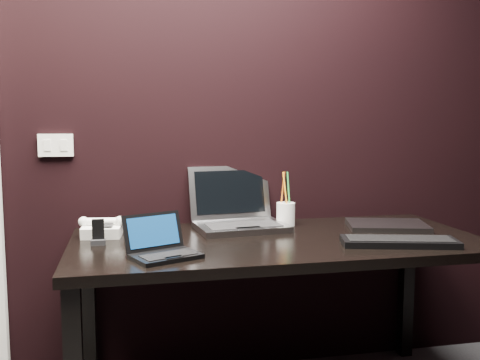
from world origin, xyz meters
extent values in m
plane|color=black|center=(0.00, 1.80, 1.30)|extent=(4.00, 0.00, 4.00)
cube|color=silver|center=(-0.62, 1.79, 1.12)|extent=(0.15, 0.02, 0.10)
cube|color=silver|center=(-0.66, 1.78, 1.12)|extent=(0.03, 0.01, 0.05)
cube|color=silver|center=(-0.58, 1.78, 1.12)|extent=(0.03, 0.01, 0.05)
cube|color=black|center=(0.30, 1.40, 0.72)|extent=(1.70, 0.80, 0.04)
cube|color=black|center=(-0.50, 1.75, 0.35)|extent=(0.06, 0.06, 0.70)
cube|color=black|center=(1.10, 1.75, 0.35)|extent=(0.06, 0.06, 0.70)
cube|color=black|center=(-0.18, 1.17, 0.75)|extent=(0.27, 0.24, 0.02)
cube|color=black|center=(-0.18, 1.15, 0.76)|extent=(0.21, 0.15, 0.00)
cube|color=black|center=(-0.16, 1.11, 0.76)|extent=(0.07, 0.05, 0.00)
cube|color=black|center=(-0.22, 1.26, 0.82)|extent=(0.23, 0.13, 0.13)
cube|color=#0A2951|center=(-0.22, 1.26, 0.82)|extent=(0.20, 0.11, 0.11)
cube|color=gray|center=(0.18, 1.60, 0.75)|extent=(0.42, 0.32, 0.03)
cube|color=black|center=(0.19, 1.57, 0.77)|extent=(0.34, 0.19, 0.00)
cube|color=gray|center=(0.20, 1.49, 0.77)|extent=(0.11, 0.06, 0.00)
cube|color=gray|center=(0.17, 1.77, 0.89)|extent=(0.40, 0.12, 0.25)
cube|color=black|center=(0.17, 1.77, 0.89)|extent=(0.34, 0.09, 0.20)
cube|color=black|center=(0.74, 1.18, 0.75)|extent=(0.47, 0.26, 0.03)
cube|color=black|center=(0.74, 1.18, 0.77)|extent=(0.43, 0.22, 0.00)
cube|color=gray|center=(0.85, 1.50, 0.75)|extent=(0.40, 0.34, 0.02)
cube|color=white|center=(-0.42, 1.59, 0.77)|extent=(0.18, 0.16, 0.07)
cylinder|color=white|center=(-0.42, 1.58, 0.81)|extent=(0.15, 0.05, 0.03)
sphere|color=silver|center=(-0.50, 1.59, 0.81)|extent=(0.05, 0.05, 0.04)
sphere|color=white|center=(-0.35, 1.57, 0.81)|extent=(0.05, 0.05, 0.04)
cube|color=black|center=(-0.41, 1.54, 0.79)|extent=(0.07, 0.05, 0.01)
cube|color=black|center=(-0.43, 1.45, 0.79)|extent=(0.05, 0.02, 0.10)
cube|color=black|center=(-0.43, 1.43, 0.75)|extent=(0.06, 0.04, 0.02)
cylinder|color=white|center=(0.41, 1.65, 0.79)|extent=(0.09, 0.09, 0.11)
cylinder|color=#C45812|center=(0.40, 1.66, 0.91)|extent=(0.02, 0.03, 0.16)
cylinder|color=green|center=(0.42, 1.64, 0.91)|extent=(0.02, 0.03, 0.16)
cylinder|color=black|center=(0.41, 1.66, 0.91)|extent=(0.01, 0.02, 0.16)
cylinder|color=orange|center=(0.40, 1.64, 0.91)|extent=(0.02, 0.04, 0.16)
camera|label=1|loc=(-0.31, -0.71, 1.23)|focal=40.00mm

